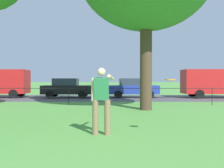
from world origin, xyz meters
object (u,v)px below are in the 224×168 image
(frisbee, at_px, (170,80))
(panel_van_right, at_px, (215,82))
(person_thrower, at_px, (101,98))
(car_black_center, at_px, (67,88))
(car_blue_left, at_px, (133,88))

(frisbee, bearing_deg, panel_van_right, 64.87)
(person_thrower, relative_size, car_black_center, 0.44)
(person_thrower, bearing_deg, car_black_center, 103.69)
(frisbee, relative_size, car_black_center, 0.10)
(person_thrower, xyz_separation_m, frisbee, (1.76, -0.15, 0.49))
(car_black_center, xyz_separation_m, car_blue_left, (5.23, 0.24, 0.00))
(car_blue_left, xyz_separation_m, panel_van_right, (6.52, -0.22, 0.49))
(person_thrower, height_order, panel_van_right, panel_van_right)
(person_thrower, distance_m, car_black_center, 14.31)
(frisbee, relative_size, panel_van_right, 0.08)
(car_black_center, distance_m, panel_van_right, 11.76)
(car_blue_left, bearing_deg, panel_van_right, -1.95)
(car_blue_left, bearing_deg, frisbee, -90.33)
(person_thrower, relative_size, frisbee, 4.58)
(person_thrower, distance_m, frisbee, 1.84)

